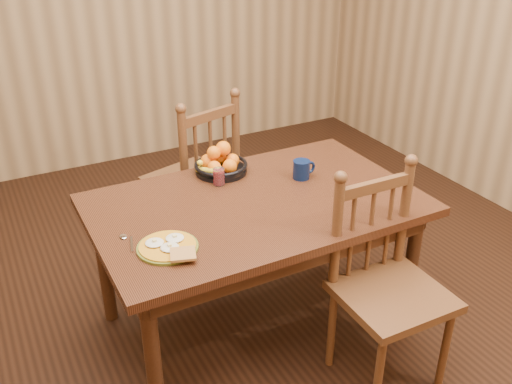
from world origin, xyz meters
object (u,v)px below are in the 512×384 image
chair_far (195,179)px  coffee_mug (302,169)px  chair_near (387,287)px  fruit_bowl (220,164)px  dining_table (256,216)px  breakfast_plate (168,247)px

chair_far → coffee_mug: (0.34, -0.69, 0.28)m
chair_far → chair_near: chair_far is taller
chair_far → fruit_bowl: (-0.02, -0.42, 0.28)m
dining_table → coffee_mug: 0.38m
chair_far → coffee_mug: bearing=99.8°
chair_far → fruit_bowl: size_ratio=3.68×
dining_table → fruit_bowl: bearing=92.6°
dining_table → chair_near: size_ratio=1.55×
chair_far → fruit_bowl: bearing=71.5°
breakfast_plate → coffee_mug: size_ratio=2.25×
chair_far → fruit_bowl: 0.51m
chair_near → breakfast_plate: chair_near is taller
dining_table → breakfast_plate: size_ratio=5.32×
breakfast_plate → fruit_bowl: fruit_bowl is taller
dining_table → coffee_mug: size_ratio=11.96×
chair_far → dining_table: bearing=73.8°
fruit_bowl → coffee_mug: bearing=-36.9°
chair_far → chair_near: bearing=88.1°
coffee_mug → dining_table: bearing=-161.1°
chair_far → chair_near: 1.46m
breakfast_plate → fruit_bowl: 0.78m
breakfast_plate → fruit_bowl: bearing=49.0°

